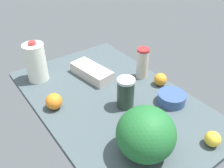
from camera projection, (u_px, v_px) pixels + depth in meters
The scene contains 10 objects.
countertop at pixel (112, 101), 138.34cm from camera, with size 120.00×76.00×3.00cm, color #425054.
mixing_bowl at pixel (172, 98), 133.34cm from camera, with size 14.99×14.99×5.74cm, color #38538C.
egg_carton at pixel (92, 72), 154.53cm from camera, with size 28.06×11.97×6.36cm, color beige.
watermelon at pixel (146, 134), 100.54cm from camera, with size 24.56×24.56×22.59cm, color #216A30.
tumbler_cup at pixel (142, 63), 150.46cm from camera, with size 7.43×7.43×19.26cm.
shaker_bottle at pixel (126, 93), 127.84cm from camera, with size 9.22×9.22×16.89cm.
milk_jug at pixel (36, 62), 147.22cm from camera, with size 12.26×12.26×25.01cm.
orange_loose at pixel (54, 101), 128.78cm from camera, with size 8.67×8.67×8.67cm, color orange.
lemon_far_back at pixel (213, 139), 108.66cm from camera, with size 7.02×7.02×7.02cm, color yellow.
orange_beside_bowl at pixel (160, 79), 146.63cm from camera, with size 7.51×7.51×7.51cm, color orange.
Camera 1 is at (87.65, -63.33, 88.30)cm, focal length 40.00 mm.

